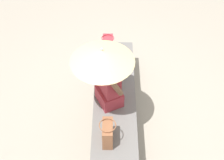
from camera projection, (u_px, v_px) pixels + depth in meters
The scene contains 7 objects.
ground_plane at pixel (114, 113), 4.84m from camera, with size 14.00×14.00×0.00m, color #9E9384.
stone_bench at pixel (115, 104), 4.68m from camera, with size 2.22×0.58×0.45m, color slate.
person_seated at pixel (109, 82), 4.14m from camera, with size 0.51×0.40×0.90m.
parasol at pixel (102, 56), 3.74m from camera, with size 0.78×0.78×1.00m.
handbag_black at pixel (112, 68), 4.63m from camera, with size 0.26×0.19×0.33m.
tote_bag_canvas at pixel (108, 133), 3.87m from camera, with size 0.28×0.20×0.33m.
shoulder_bag_spare at pixel (108, 47), 4.95m from camera, with size 0.25×0.19×0.34m.
Camera 1 is at (2.96, -0.02, 3.86)m, focal length 51.84 mm.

